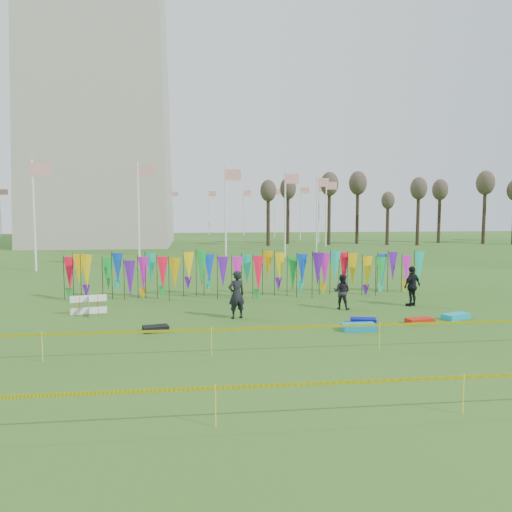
{
  "coord_description": "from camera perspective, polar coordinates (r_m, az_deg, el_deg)",
  "views": [
    {
      "loc": [
        -2.55,
        -17.54,
        4.42
      ],
      "look_at": [
        0.34,
        6.0,
        2.22
      ],
      "focal_mm": 35.0,
      "sensor_mm": 36.0,
      "label": 1
    }
  ],
  "objects": [
    {
      "name": "kite_bag_turquoise",
      "position": [
        18.91,
        11.66,
        -7.95
      ],
      "size": [
        1.25,
        0.64,
        0.25
      ],
      "primitive_type": "cube",
      "rotation": [
        0.0,
        0.0,
        -0.02
      ],
      "color": "#0D8DC8",
      "rests_on": "ground"
    },
    {
      "name": "ground",
      "position": [
        18.27,
        1.24,
        -8.71
      ],
      "size": [
        160.0,
        160.0,
        0.0
      ],
      "primitive_type": "plane",
      "color": "#274F16",
      "rests_on": "ground"
    },
    {
      "name": "caution_tape_far",
      "position": [
        10.75,
        6.13,
        -14.54
      ],
      "size": [
        26.0,
        0.02,
        0.9
      ],
      "color": "#FEFF05",
      "rests_on": "ground"
    },
    {
      "name": "person_left",
      "position": [
        20.37,
        -2.24,
        -4.43
      ],
      "size": [
        0.85,
        0.74,
        1.96
      ],
      "primitive_type": "imported",
      "rotation": [
        0.0,
        0.0,
        3.49
      ],
      "color": "black",
      "rests_on": "ground"
    },
    {
      "name": "person_right",
      "position": [
        24.09,
        17.42,
        -3.3
      ],
      "size": [
        1.25,
        1.07,
        1.85
      ],
      "primitive_type": "imported",
      "rotation": [
        0.0,
        0.0,
        3.65
      ],
      "color": "black",
      "rests_on": "ground"
    },
    {
      "name": "kite_bag_red",
      "position": [
        20.68,
        18.21,
        -7.04
      ],
      "size": [
        1.15,
        0.69,
        0.2
      ],
      "primitive_type": "cube",
      "rotation": [
        0.0,
        0.0,
        0.19
      ],
      "color": "red",
      "rests_on": "ground"
    },
    {
      "name": "banner_row",
      "position": [
        25.32,
        -0.54,
        -1.76
      ],
      "size": [
        18.64,
        0.64,
        2.19
      ],
      "color": "black",
      "rests_on": "ground"
    },
    {
      "name": "person_mid",
      "position": [
        22.6,
        9.8,
        -4.04
      ],
      "size": [
        0.9,
        0.8,
        1.57
      ],
      "primitive_type": "imported",
      "rotation": [
        0.0,
        0.0,
        2.6
      ],
      "color": "black",
      "rests_on": "ground"
    },
    {
      "name": "tree_line",
      "position": [
        70.6,
        22.44,
        6.31
      ],
      "size": [
        53.92,
        1.92,
        7.84
      ],
      "color": "#34231A",
      "rests_on": "ground"
    },
    {
      "name": "caution_tape_near",
      "position": [
        15.42,
        1.9,
        -8.37
      ],
      "size": [
        26.0,
        0.02,
        0.9
      ],
      "color": "#FEFF05",
      "rests_on": "ground"
    },
    {
      "name": "kite_bag_blue",
      "position": [
        20.08,
        12.16,
        -7.24
      ],
      "size": [
        1.07,
        0.74,
        0.2
      ],
      "primitive_type": "cube",
      "rotation": [
        0.0,
        0.0,
        -0.25
      ],
      "color": "#091194",
      "rests_on": "ground"
    },
    {
      "name": "kite_bag_black",
      "position": [
        18.73,
        -11.4,
        -8.13
      ],
      "size": [
        1.01,
        0.74,
        0.21
      ],
      "primitive_type": "cube",
      "rotation": [
        0.0,
        0.0,
        0.25
      ],
      "color": "black",
      "rests_on": "ground"
    },
    {
      "name": "kite_bag_teal",
      "position": [
        21.96,
        21.87,
        -6.41
      ],
      "size": [
        1.26,
        0.94,
        0.22
      ],
      "primitive_type": "cube",
      "rotation": [
        0.0,
        0.0,
        0.4
      ],
      "color": "#0DA3C2",
      "rests_on": "ground"
    },
    {
      "name": "flagpole_ring",
      "position": [
        66.54,
        -16.97,
        4.7
      ],
      "size": [
        57.4,
        56.16,
        8.0
      ],
      "color": "silver",
      "rests_on": "ground"
    },
    {
      "name": "box_kite",
      "position": [
        22.37,
        -18.58,
        -5.29
      ],
      "size": [
        0.75,
        0.75,
        0.84
      ],
      "rotation": [
        0.0,
        0.0,
        0.23
      ],
      "color": "red",
      "rests_on": "ground"
    }
  ]
}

